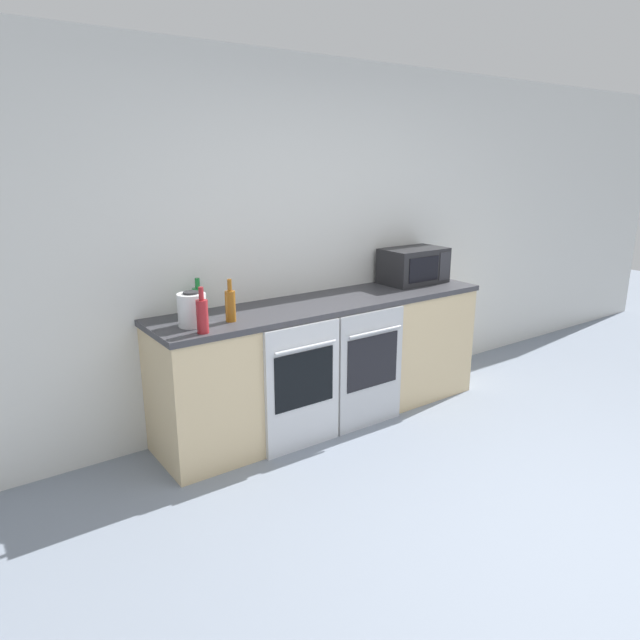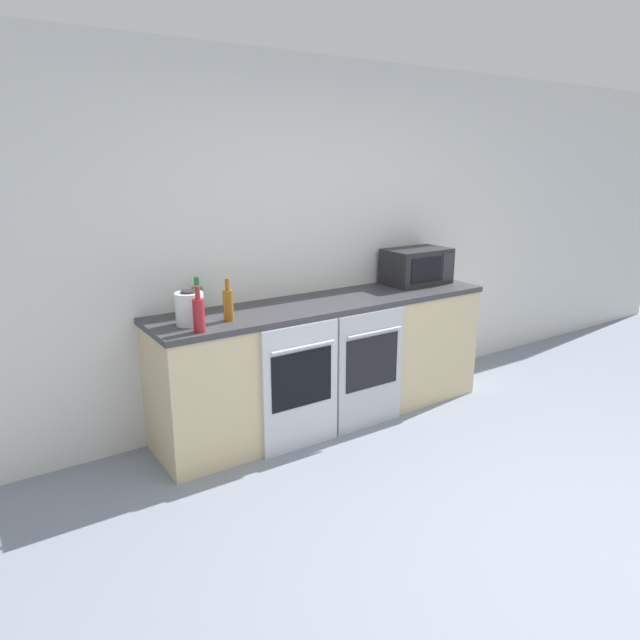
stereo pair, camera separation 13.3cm
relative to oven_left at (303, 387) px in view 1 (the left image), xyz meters
The scene contains 10 objects.
ground_plane 1.85m from the oven_left, 76.49° to the right, with size 16.00×16.00×0.00m, color gray.
wall_back 1.14m from the oven_left, 56.38° to the left, with size 10.00×0.06×2.60m.
counter_back 0.52m from the oven_left, 36.36° to the left, with size 2.60×0.61×0.91m.
oven_left is the anchor object (origin of this frame).
oven_right 0.59m from the oven_left, ahead, with size 0.57×0.06×0.87m.
microwave 1.54m from the oven_left, 16.16° to the left, with size 0.53×0.34×0.29m.
bottle_amber 0.73m from the oven_left, 151.84° to the left, with size 0.07×0.07×0.27m.
bottle_green 0.89m from the oven_left, 134.63° to the left, with size 0.07×0.07×0.24m.
bottle_red 0.87m from the oven_left, behind, with size 0.07×0.07×0.28m.
kettle 0.89m from the oven_left, 157.93° to the left, with size 0.17×0.17×0.21m.
Camera 1 is at (-2.36, -1.17, 1.89)m, focal length 32.00 mm.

